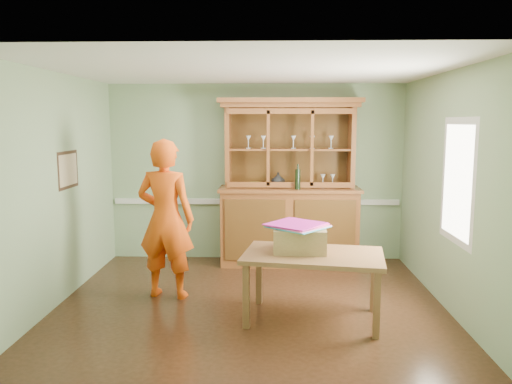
{
  "coord_description": "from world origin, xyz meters",
  "views": [
    {
      "loc": [
        0.25,
        -5.66,
        2.13
      ],
      "look_at": [
        0.05,
        0.4,
        1.27
      ],
      "focal_mm": 35.0,
      "sensor_mm": 36.0,
      "label": 1
    }
  ],
  "objects_px": {
    "china_hutch": "(289,207)",
    "dining_table": "(313,261)",
    "person": "(166,219)",
    "cardboard_box": "(300,239)"
  },
  "relations": [
    {
      "from": "china_hutch",
      "to": "cardboard_box",
      "type": "relative_size",
      "value": 4.43
    },
    {
      "from": "cardboard_box",
      "to": "person",
      "type": "distance_m",
      "value": 1.69
    },
    {
      "from": "china_hutch",
      "to": "cardboard_box",
      "type": "xyz_separation_m",
      "value": [
        0.05,
        -2.09,
        0.0
      ]
    },
    {
      "from": "china_hutch",
      "to": "person",
      "type": "distance_m",
      "value": 2.16
    },
    {
      "from": "china_hutch",
      "to": "cardboard_box",
      "type": "bearing_deg",
      "value": -88.74
    },
    {
      "from": "cardboard_box",
      "to": "china_hutch",
      "type": "bearing_deg",
      "value": 91.26
    },
    {
      "from": "cardboard_box",
      "to": "person",
      "type": "relative_size",
      "value": 0.29
    },
    {
      "from": "dining_table",
      "to": "person",
      "type": "bearing_deg",
      "value": 167.8
    },
    {
      "from": "china_hutch",
      "to": "dining_table",
      "type": "xyz_separation_m",
      "value": [
        0.19,
        -2.18,
        -0.21
      ]
    },
    {
      "from": "china_hutch",
      "to": "dining_table",
      "type": "height_order",
      "value": "china_hutch"
    }
  ]
}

